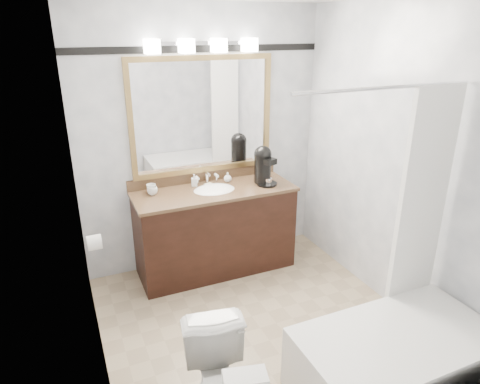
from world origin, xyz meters
name	(u,v)px	position (x,y,z in m)	size (l,w,h in m)	color
room	(263,183)	(0.00, 0.00, 1.25)	(2.42, 2.62, 2.52)	#9C8769
vanity	(215,228)	(0.00, 1.02, 0.44)	(1.53, 0.58, 0.97)	black
mirror	(203,116)	(0.00, 1.28, 1.50)	(1.40, 0.04, 1.10)	#9F7E48
vanity_light_bar	(203,45)	(0.00, 1.23, 2.13)	(1.02, 0.14, 0.12)	silver
accent_stripe	(200,49)	(0.00, 1.29, 2.10)	(2.40, 0.01, 0.06)	black
bathtub	(397,353)	(0.55, -0.90, 0.28)	(1.30, 0.75, 1.96)	white
tp_roll	(94,242)	(-1.14, 0.66, 0.70)	(0.12, 0.12, 0.11)	white
tissue_box	(245,382)	(-0.64, -1.12, 0.72)	(0.21, 0.11, 0.09)	white
coffee_maker	(263,164)	(0.50, 0.98, 1.04)	(0.20, 0.24, 0.38)	black
cup_left	(152,191)	(-0.56, 1.12, 0.89)	(0.09, 0.09, 0.07)	white
cup_right	(151,188)	(-0.56, 1.17, 0.89)	(0.09, 0.09, 0.08)	white
soap_bottle_a	(194,180)	(-0.14, 1.18, 0.91)	(0.05, 0.05, 0.12)	white
soap_bottle_b	(228,177)	(0.20, 1.17, 0.90)	(0.08, 0.08, 0.10)	white
soap_bar	(208,185)	(-0.02, 1.13, 0.86)	(0.07, 0.05, 0.02)	beige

